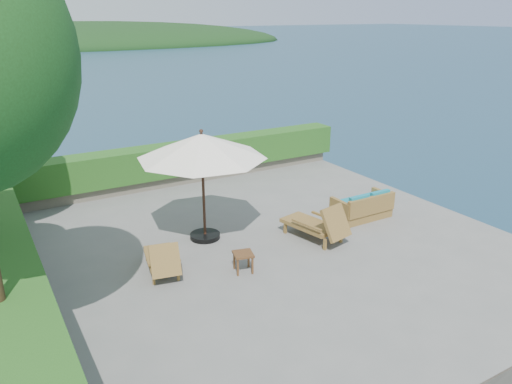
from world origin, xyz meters
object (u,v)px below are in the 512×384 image
lounge_right (318,224)px  patio_umbrella (202,147)px  side_table (243,256)px  wicker_loveseat (363,208)px  lounge_left (162,258)px

lounge_right → patio_umbrella: bearing=135.3°
patio_umbrella → side_table: 2.88m
side_table → wicker_loveseat: (4.40, 0.99, -0.06)m
wicker_loveseat → side_table: bearing=-167.7°
lounge_right → side_table: bearing=179.0°
wicker_loveseat → lounge_left: bearing=-178.9°
side_table → lounge_right: bearing=11.4°
patio_umbrella → side_table: bearing=-90.1°
patio_umbrella → wicker_loveseat: size_ratio=2.30×
lounge_left → side_table: 1.79m
patio_umbrella → wicker_loveseat: (4.39, -1.04, -2.10)m
lounge_left → side_table: (1.58, -0.83, 0.01)m
lounge_right → side_table: (-2.44, -0.49, -0.06)m
lounge_right → side_table: size_ratio=3.69×
side_table → wicker_loveseat: bearing=12.7°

